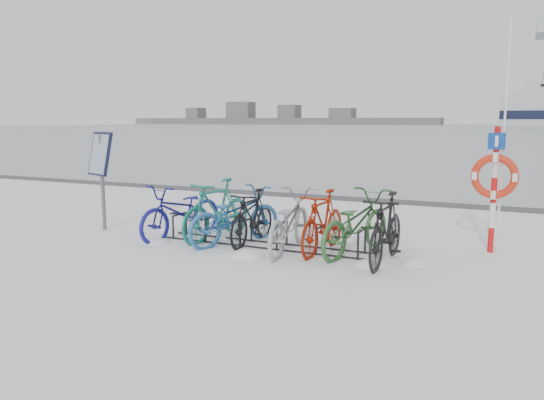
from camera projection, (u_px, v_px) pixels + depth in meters
name	position (u px, v px, depth m)	size (l,w,h in m)	color
ground	(264.00, 246.00, 9.52)	(900.00, 900.00, 0.00)	white
ice_sheet	(504.00, 128.00, 148.56)	(400.00, 298.00, 0.02)	#949FA7
quay_edge	(355.00, 199.00, 14.81)	(400.00, 0.25, 0.10)	#3F3F42
bike_rack	(264.00, 236.00, 9.50)	(4.00, 0.48, 0.46)	black
info_board	(101.00, 160.00, 10.70)	(0.71, 0.46, 2.00)	#595B5E
lifebuoy_station	(495.00, 177.00, 8.82)	(0.75, 0.22, 3.89)	red
shoreline	(269.00, 119.00, 293.11)	(180.00, 12.00, 9.50)	#505050
bike_0	(182.00, 209.00, 10.17)	(0.72, 2.07, 1.08)	navy
bike_1	(217.00, 208.00, 10.03)	(0.55, 1.95, 1.17)	#197464
bike_2	(235.00, 214.00, 9.67)	(0.71, 2.05, 1.07)	#255F9C
bike_3	(252.00, 215.00, 9.69)	(0.48, 1.70, 1.02)	black
bike_4	(289.00, 220.00, 9.12)	(0.72, 2.07, 1.09)	#94969B
bike_5	(323.00, 220.00, 9.03)	(0.51, 1.82, 1.09)	#911905
bike_6	(356.00, 221.00, 8.94)	(0.73, 2.10, 1.10)	#2D5F2D
bike_7	(386.00, 227.00, 8.32)	(0.54, 1.90, 1.14)	black
snow_drifts	(261.00, 249.00, 9.27)	(5.42, 1.80, 0.20)	white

